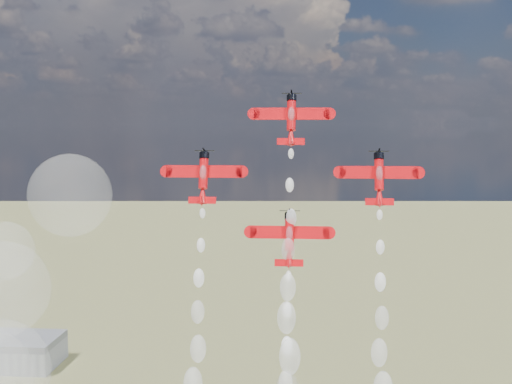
{
  "coord_description": "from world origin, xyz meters",
  "views": [
    {
      "loc": [
        19.06,
        -120.28,
        107.69
      ],
      "look_at": [
        8.73,
        3.23,
        95.88
      ],
      "focal_mm": 50.0,
      "sensor_mm": 36.0,
      "label": 1
    }
  ],
  "objects_px": {
    "plane_slot": "(289,237)",
    "hangar": "(3,351)",
    "plane_left": "(203,176)",
    "plane_lead": "(291,118)",
    "plane_right": "(379,177)"
  },
  "relations": [
    {
      "from": "plane_slot",
      "to": "hangar",
      "type": "bearing_deg",
      "value": 126.79
    },
    {
      "from": "plane_left",
      "to": "hangar",
      "type": "bearing_deg",
      "value": 124.04
    },
    {
      "from": "hangar",
      "to": "plane_lead",
      "type": "distance_m",
      "value": 242.35
    },
    {
      "from": "hangar",
      "to": "plane_left",
      "type": "xyz_separation_m",
      "value": [
        119.46,
        -176.85,
        92.14
      ]
    },
    {
      "from": "plane_lead",
      "to": "plane_right",
      "type": "xyz_separation_m",
      "value": [
        15.27,
        -3.32,
        -10.16
      ]
    },
    {
      "from": "plane_right",
      "to": "plane_slot",
      "type": "distance_m",
      "value": 18.64
    },
    {
      "from": "plane_lead",
      "to": "plane_slot",
      "type": "xyz_separation_m",
      "value": [
        0.0,
        -6.64,
        -20.32
      ]
    },
    {
      "from": "plane_right",
      "to": "plane_left",
      "type": "bearing_deg",
      "value": 180.0
    },
    {
      "from": "hangar",
      "to": "plane_right",
      "type": "distance_m",
      "value": 249.53
    },
    {
      "from": "plane_left",
      "to": "plane_slot",
      "type": "bearing_deg",
      "value": -12.26
    },
    {
      "from": "hangar",
      "to": "plane_right",
      "type": "relative_size",
      "value": 3.71
    },
    {
      "from": "hangar",
      "to": "plane_lead",
      "type": "bearing_deg",
      "value": -52.17
    },
    {
      "from": "hangar",
      "to": "plane_left",
      "type": "relative_size",
      "value": 3.71
    },
    {
      "from": "plane_lead",
      "to": "plane_slot",
      "type": "bearing_deg",
      "value": -90.0
    },
    {
      "from": "plane_lead",
      "to": "plane_right",
      "type": "bearing_deg",
      "value": -12.26
    }
  ]
}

